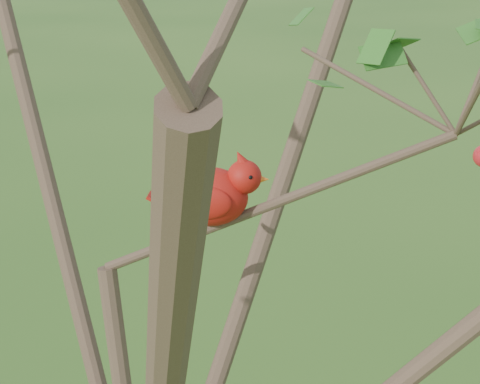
{
  "coord_description": "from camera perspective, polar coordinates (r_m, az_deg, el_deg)",
  "views": [
    {
      "loc": [
        0.1,
        -1.11,
        2.54
      ],
      "look_at": [
        0.19,
        0.08,
        2.1
      ],
      "focal_mm": 55.0,
      "sensor_mm": 36.0,
      "label": 1
    }
  ],
  "objects": [
    {
      "name": "crabapple_tree",
      "position": [
        1.16,
        -7.69,
        -0.83
      ],
      "size": [
        2.35,
        2.05,
        2.95
      ],
      "color": "#412F23",
      "rests_on": "ground"
    },
    {
      "name": "cardinal",
      "position": [
        1.27,
        -1.93,
        -0.13
      ],
      "size": [
        0.21,
        0.12,
        0.15
      ],
      "rotation": [
        0.0,
        0.0,
        -0.16
      ],
      "color": "#A1120D",
      "rests_on": "ground"
    }
  ]
}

